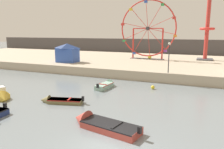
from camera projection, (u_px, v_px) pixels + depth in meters
ground_plane at (108, 147)px, 12.55m from camera, size 240.00×240.00×0.00m
quay_promenade at (176, 65)px, 39.53m from camera, size 110.00×25.29×1.33m
distant_town_skyline at (188, 47)px, 63.69m from camera, size 140.00×3.00×4.40m
motorboat_seafoam at (106, 85)px, 26.21m from camera, size 1.31×3.87×1.12m
motorboat_faded_red at (98, 124)px, 15.16m from camera, size 5.46×2.44×1.47m
motorboat_olive_wood at (58, 101)px, 20.43m from camera, size 4.26×2.04×1.03m
ferris_wheel_red_frame at (148, 30)px, 41.83m from camera, size 10.79×1.20×11.19m
drop_tower_red_tower at (207, 32)px, 40.29m from camera, size 2.80×2.80×11.88m
carnival_booth_blue_tent at (67, 52)px, 38.07m from camera, size 3.90×2.94×3.21m
promenade_lamp_far at (169, 53)px, 27.69m from camera, size 0.32×0.32×3.89m
mooring_buoy_orange at (153, 87)px, 25.34m from camera, size 0.44×0.44×0.44m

